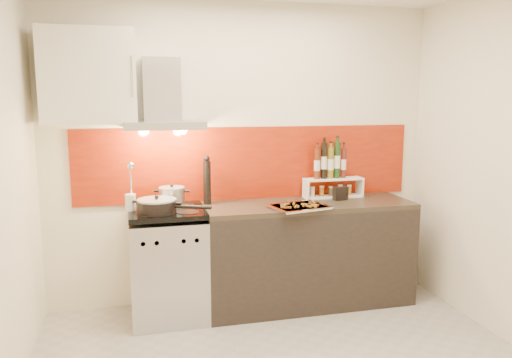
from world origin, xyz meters
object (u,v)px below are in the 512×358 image
object	(u,v)px
baking_tray	(299,207)
saute_pan	(158,206)
pepper_mill	(207,181)
stock_pot	(172,196)
range_stove	(169,265)
counter	(307,253)

from	to	relation	value
baking_tray	saute_pan	bearing A→B (deg)	175.72
pepper_mill	saute_pan	bearing A→B (deg)	-148.25
stock_pot	pepper_mill	world-z (taller)	pepper_mill
range_stove	stock_pot	world-z (taller)	stock_pot
range_stove	pepper_mill	distance (m)	0.76
stock_pot	baking_tray	distance (m)	1.05
range_stove	stock_pot	bearing A→B (deg)	65.32
stock_pot	pepper_mill	bearing A→B (deg)	9.00
stock_pot	pepper_mill	distance (m)	0.32
range_stove	baking_tray	bearing A→B (deg)	-10.20
stock_pot	saute_pan	size ratio (longest dim) A/B	0.38
stock_pot	baking_tray	world-z (taller)	stock_pot
range_stove	saute_pan	size ratio (longest dim) A/B	1.64
saute_pan	pepper_mill	xyz separation A→B (m)	(0.43, 0.26, 0.14)
range_stove	counter	size ratio (longest dim) A/B	0.51
saute_pan	baking_tray	size ratio (longest dim) A/B	1.08
counter	pepper_mill	size ratio (longest dim) A/B	4.33
range_stove	saute_pan	distance (m)	0.54
range_stove	pepper_mill	xyz separation A→B (m)	(0.35, 0.16, 0.66)
range_stove	baking_tray	xyz separation A→B (m)	(1.05, -0.19, 0.47)
saute_pan	pepper_mill	size ratio (longest dim) A/B	1.34
stock_pot	range_stove	bearing A→B (deg)	-114.68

